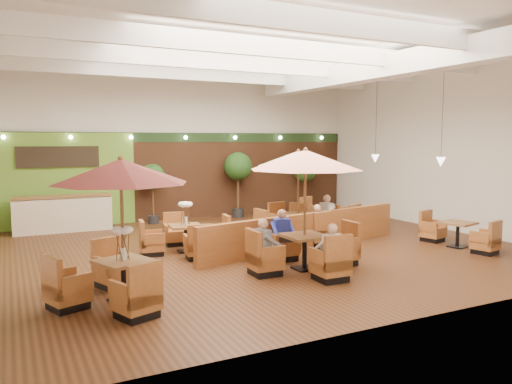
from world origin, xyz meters
TOP-DOWN VIEW (x-y plane):
  - room at (0.25, 1.22)m, footprint 14.04×14.00m
  - service_counter at (-4.40, 5.10)m, footprint 3.00×0.75m
  - booth_divider at (1.29, -0.61)m, footprint 6.94×1.57m
  - table_0 at (-4.18, -2.88)m, footprint 2.63×2.78m
  - table_1 at (0.06, -2.46)m, footprint 2.73×2.73m
  - table_2 at (1.75, 0.60)m, footprint 2.69×2.69m
  - table_3 at (-1.78, 0.50)m, footprint 2.49×2.49m
  - table_4 at (5.12, -2.34)m, footprint 0.97×2.50m
  - table_5 at (3.16, 1.46)m, footprint 1.98×2.80m
  - topiary_0 at (-1.38, 5.30)m, footprint 0.91×0.91m
  - topiary_1 at (1.93, 5.30)m, footprint 1.07×1.07m
  - topiary_2 at (4.92, 5.30)m, footprint 0.94×0.94m
  - diner_0 at (0.06, -3.48)m, footprint 0.38×0.30m
  - diner_1 at (0.06, -1.43)m, footprint 0.42×0.36m
  - diner_2 at (-0.96, -2.46)m, footprint 0.33×0.40m
  - diner_3 at (1.75, -0.39)m, footprint 0.35×0.27m
  - diner_4 at (2.73, 0.60)m, footprint 0.37×0.43m

SIDE VIEW (x-z plane):
  - table_4 at x=5.12m, z-range -0.11..0.79m
  - table_5 at x=3.16m, z-range -0.13..0.86m
  - table_3 at x=-1.78m, z-range -0.33..1.17m
  - booth_divider at x=1.29m, z-range 0.00..0.98m
  - service_counter at x=-4.40m, z-range -0.01..1.17m
  - diner_3 at x=1.75m, z-range 0.37..1.08m
  - diner_0 at x=0.06m, z-range 0.36..1.14m
  - diner_1 at x=0.06m, z-range 0.36..1.16m
  - diner_2 at x=-0.96m, z-range 0.36..1.16m
  - diner_4 at x=2.73m, z-range 0.36..1.18m
  - topiary_0 at x=-1.38m, z-range 0.52..2.64m
  - topiary_2 at x=4.92m, z-range 0.53..2.72m
  - table_2 at x=1.75m, z-range 0.48..3.18m
  - topiary_1 at x=1.93m, z-range 0.61..3.10m
  - table_1 at x=0.06m, z-range 0.49..3.29m
  - table_0 at x=-4.18m, z-range 0.57..3.25m
  - room at x=0.25m, z-range 0.87..6.39m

